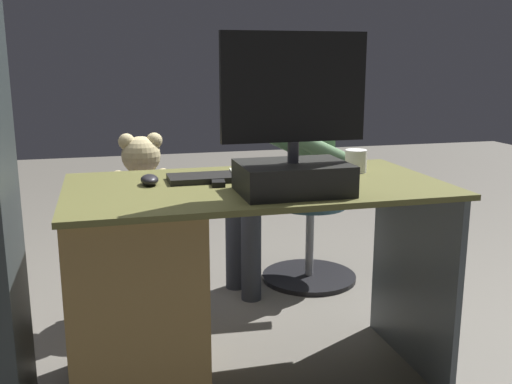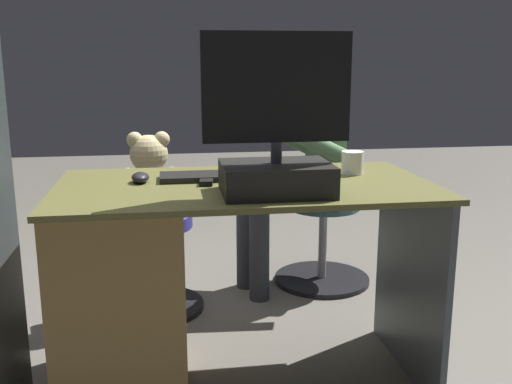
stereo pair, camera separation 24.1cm
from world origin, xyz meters
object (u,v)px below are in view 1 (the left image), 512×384
Objects in this scene: desk at (160,290)px; cup at (356,161)px; computer_mouse at (150,180)px; tv_remote at (218,181)px; teddy_bear at (142,179)px; monitor at (293,149)px; person at (296,160)px; visitor_chair at (310,234)px; office_chair_teddy at (146,259)px; keyboard at (228,177)px.

cup is (-0.76, -0.11, 0.40)m from desk.
tv_remote is (-0.23, 0.03, -0.01)m from computer_mouse.
monitor is at bearing 115.45° from teddy_bear.
person is at bearing -92.15° from cup.
tv_remote is 0.29× the size of visitor_chair.
office_chair_teddy is at bearing -89.86° from desk.
teddy_bear is (0.00, -0.72, 0.25)m from desk.
tv_remote is 0.13× the size of person.
office_chair_teddy is 0.37m from teddy_bear.
teddy_bear is (0.22, -0.68, -0.12)m from tv_remote.
monitor is 5.90× the size of cup.
desk is 2.75× the size of office_chair_teddy.
person is (-0.53, -0.82, -0.10)m from keyboard.
office_chair_teddy and visitor_chair have the same top height.
keyboard reaches higher than office_chair_teddy.
monitor is 0.45m from cup.
monitor is at bearing 121.51° from keyboard.
cup is 0.99m from teddy_bear.
keyboard is 1.09× the size of teddy_bear.
keyboard is 0.37× the size of person.
desk is at bearing -21.91° from monitor.
keyboard is at bearing 57.05° from person.
desk is 0.87m from cup.
office_chair_teddy is at bearing -64.52° from tv_remote.
cup is at bearing -178.27° from keyboard.
office_chair_teddy is (0.76, -0.60, -0.53)m from cup.
visitor_chair is (-0.89, -0.23, -0.02)m from office_chair_teddy.
computer_mouse is 0.20× the size of office_chair_teddy.
teddy_bear reaches higher than desk.
tv_remote is (0.55, 0.07, -0.03)m from cup.
computer_mouse is at bearing -28.52° from monitor.
teddy_bear is at bearing -89.87° from desk.
teddy_bear is 0.82m from person.
monitor is 1.01m from teddy_bear.
person is (-0.37, -1.08, -0.23)m from monitor.
office_chair_teddy is at bearing 14.27° from visitor_chair.
office_chair_teddy is (0.26, -0.62, -0.49)m from keyboard.
keyboard is at bearing -58.49° from monitor.
cup is at bearing 141.22° from teddy_bear.
teddy_bear is at bearing 13.40° from person.
person is at bearing -166.60° from teddy_bear.
computer_mouse is at bearing 43.85° from visitor_chair.
computer_mouse is (0.28, 0.02, 0.01)m from keyboard.
office_chair_teddy is 0.42× the size of person.
teddy_bear reaches higher than cup.
cup is at bearing -165.24° from tv_remote.
computer_mouse is 1.35m from visitor_chair.
cup is 0.08× the size of person.
teddy_bear is (0.76, -0.61, -0.15)m from cup.
office_chair_teddy is at bearing 90.00° from teddy_bear.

